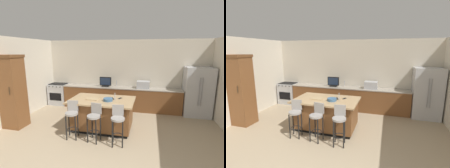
{
  "view_description": "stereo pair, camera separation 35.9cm",
  "coord_description": "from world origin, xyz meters",
  "views": [
    {
      "loc": [
        1.05,
        -2.08,
        2.32
      ],
      "look_at": [
        -0.17,
        3.18,
        1.22
      ],
      "focal_mm": 26.49,
      "sensor_mm": 36.0,
      "label": 1
    },
    {
      "loc": [
        1.4,
        -1.99,
        2.32
      ],
      "look_at": [
        -0.17,
        3.18,
        1.22
      ],
      "focal_mm": 26.49,
      "sensor_mm": 36.0,
      "label": 2
    }
  ],
  "objects": [
    {
      "name": "wall_back",
      "position": [
        0.0,
        4.62,
        1.37
      ],
      "size": [
        6.99,
        0.12,
        2.75
      ],
      "primitive_type": "cube",
      "color": "beige",
      "rests_on": "ground_plane"
    },
    {
      "name": "wall_left",
      "position": [
        -3.3,
        2.31,
        1.37
      ],
      "size": [
        0.12,
        5.02,
        2.75
      ],
      "primitive_type": "cube",
      "color": "beige",
      "rests_on": "ground_plane"
    },
    {
      "name": "counter_back",
      "position": [
        -0.07,
        4.24,
        0.45
      ],
      "size": [
        4.67,
        0.62,
        0.9
      ],
      "color": "brown",
      "rests_on": "ground_plane"
    },
    {
      "name": "kitchen_island",
      "position": [
        -0.29,
        2.4,
        0.47
      ],
      "size": [
        1.89,
        1.16,
        0.91
      ],
      "color": "black",
      "rests_on": "ground_plane"
    },
    {
      "name": "refrigerator",
      "position": [
        2.73,
        4.17,
        0.88
      ],
      "size": [
        0.91,
        0.77,
        1.76
      ],
      "color": "#B7BABF",
      "rests_on": "ground_plane"
    },
    {
      "name": "range_oven",
      "position": [
        -2.8,
        4.24,
        0.46
      ],
      "size": [
        0.77,
        0.63,
        0.92
      ],
      "color": "#B7BABF",
      "rests_on": "ground_plane"
    },
    {
      "name": "cabinet_tower",
      "position": [
        -2.97,
        1.93,
        1.15
      ],
      "size": [
        0.68,
        0.57,
        2.21
      ],
      "color": "brown",
      "rests_on": "ground_plane"
    },
    {
      "name": "microwave",
      "position": [
        0.82,
        4.24,
        1.03
      ],
      "size": [
        0.48,
        0.36,
        0.27
      ],
      "primitive_type": "cube",
      "color": "#B7BABF",
      "rests_on": "counter_back"
    },
    {
      "name": "tv_monitor",
      "position": [
        -0.67,
        4.19,
        1.08
      ],
      "size": [
        0.47,
        0.16,
        0.39
      ],
      "color": "black",
      "rests_on": "counter_back"
    },
    {
      "name": "sink_faucet_back",
      "position": [
        -0.24,
        4.34,
        1.02
      ],
      "size": [
        0.02,
        0.02,
        0.24
      ],
      "primitive_type": "cylinder",
      "color": "#B2B2B7",
      "rests_on": "counter_back"
    },
    {
      "name": "sink_faucet_island",
      "position": [
        0.1,
        2.4,
        1.02
      ],
      "size": [
        0.02,
        0.02,
        0.22
      ],
      "primitive_type": "cylinder",
      "color": "#B2B2B7",
      "rests_on": "kitchen_island"
    },
    {
      "name": "bar_stool_left",
      "position": [
        -0.92,
        1.7,
        0.61
      ],
      "size": [
        0.34,
        0.36,
        1.01
      ],
      "rotation": [
        0.0,
        0.0,
        0.18
      ],
      "color": "gray",
      "rests_on": "ground_plane"
    },
    {
      "name": "bar_stool_center",
      "position": [
        -0.28,
        1.68,
        0.6
      ],
      "size": [
        0.34,
        0.36,
        0.99
      ],
      "rotation": [
        0.0,
        0.0,
        -0.17
      ],
      "color": "gray",
      "rests_on": "ground_plane"
    },
    {
      "name": "bar_stool_right",
      "position": [
        0.33,
        1.64,
        0.61
      ],
      "size": [
        0.34,
        0.36,
        1.0
      ],
      "rotation": [
        0.0,
        0.0,
        0.15
      ],
      "color": "gray",
      "rests_on": "ground_plane"
    },
    {
      "name": "fruit_bowl",
      "position": [
        -0.08,
        2.29,
        0.95
      ],
      "size": [
        0.26,
        0.26,
        0.08
      ],
      "primitive_type": "cylinder",
      "color": "#3F668C",
      "rests_on": "kitchen_island"
    },
    {
      "name": "cell_phone",
      "position": [
        0.21,
        2.61,
        0.92
      ],
      "size": [
        0.12,
        0.17,
        0.01
      ],
      "primitive_type": "cube",
      "rotation": [
        0.0,
        0.0,
        -0.37
      ],
      "color": "black",
      "rests_on": "kitchen_island"
    },
    {
      "name": "tv_remote",
      "position": [
        -0.0,
        2.54,
        0.92
      ],
      "size": [
        0.11,
        0.17,
        0.02
      ],
      "primitive_type": "cube",
      "rotation": [
        0.0,
        0.0,
        0.43
      ],
      "color": "black",
      "rests_on": "kitchen_island"
    },
    {
      "name": "cutting_board",
      "position": [
        -0.57,
        2.35,
        0.92
      ],
      "size": [
        0.38,
        0.26,
        0.02
      ],
      "primitive_type": "cube",
      "rotation": [
        0.0,
        0.0,
        -0.04
      ],
      "color": "tan",
      "rests_on": "kitchen_island"
    }
  ]
}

